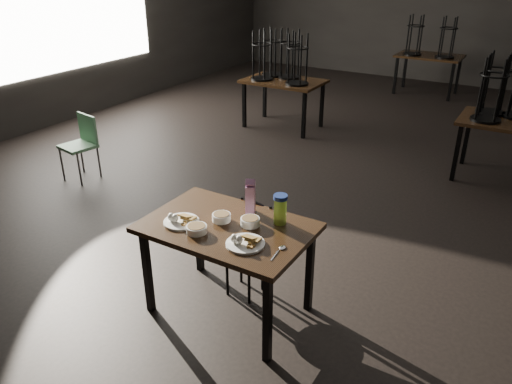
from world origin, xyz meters
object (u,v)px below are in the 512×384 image
Objects in this scene: juice_carton at (250,197)px; school_chair at (82,141)px; main_table at (228,235)px; water_bottle at (280,209)px; bentwood_chair at (249,241)px.

juice_carton is 0.35× the size of school_chair.
water_bottle reaches higher than main_table.
juice_carton is 0.36× the size of bentwood_chair.
water_bottle is 0.29× the size of bentwood_chair.
school_chair is at bearing 157.56° from main_table.
water_bottle is at bearing -10.25° from bentwood_chair.
bentwood_chair is (-0.05, 0.05, -0.42)m from juice_carton.
juice_carton is 0.27m from water_bottle.
main_table is at bearing -144.11° from water_bottle.
water_bottle is 0.29× the size of school_chair.
main_table is at bearing -12.27° from school_chair.
school_chair is at bearing 167.49° from bentwood_chair.
main_table is 0.33m from juice_carton.
school_chair is (-3.25, 0.99, -0.39)m from water_bottle.
bentwood_chair is 3.07m from school_chair.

